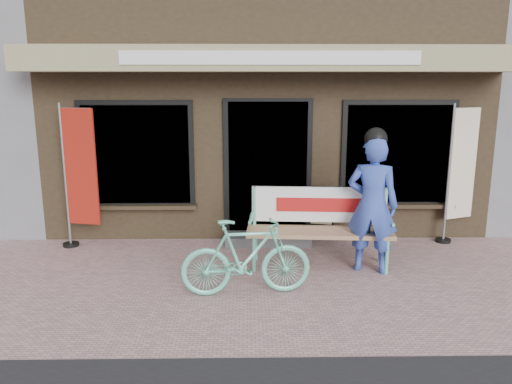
{
  "coord_description": "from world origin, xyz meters",
  "views": [
    {
      "loc": [
        -0.31,
        -5.58,
        2.46
      ],
      "look_at": [
        -0.2,
        0.7,
        1.05
      ],
      "focal_mm": 35.0,
      "sensor_mm": 36.0,
      "label": 1
    }
  ],
  "objects_px": {
    "bench": "(319,221)",
    "person": "(372,202)",
    "nobori_cream": "(460,171)",
    "menu_stand": "(321,212)",
    "nobori_red": "(79,175)",
    "bicycle": "(246,257)"
  },
  "relations": [
    {
      "from": "nobori_red",
      "to": "menu_stand",
      "type": "relative_size",
      "value": 2.53
    },
    {
      "from": "bicycle",
      "to": "nobori_red",
      "type": "relative_size",
      "value": 0.71
    },
    {
      "from": "bicycle",
      "to": "menu_stand",
      "type": "bearing_deg",
      "value": -35.34
    },
    {
      "from": "bench",
      "to": "menu_stand",
      "type": "distance_m",
      "value": 1.13
    },
    {
      "from": "bench",
      "to": "nobori_red",
      "type": "bearing_deg",
      "value": 171.48
    },
    {
      "from": "bench",
      "to": "person",
      "type": "xyz_separation_m",
      "value": [
        0.64,
        -0.25,
        0.31
      ]
    },
    {
      "from": "bicycle",
      "to": "nobori_cream",
      "type": "distance_m",
      "value": 3.87
    },
    {
      "from": "menu_stand",
      "to": "nobori_cream",
      "type": "bearing_deg",
      "value": 10.67
    },
    {
      "from": "bicycle",
      "to": "nobori_red",
      "type": "distance_m",
      "value": 3.08
    },
    {
      "from": "bicycle",
      "to": "nobori_cream",
      "type": "relative_size",
      "value": 0.71
    },
    {
      "from": "nobori_red",
      "to": "bicycle",
      "type": "bearing_deg",
      "value": -24.24
    },
    {
      "from": "bench",
      "to": "nobori_red",
      "type": "height_order",
      "value": "nobori_red"
    },
    {
      "from": "bench",
      "to": "bicycle",
      "type": "relative_size",
      "value": 1.29
    },
    {
      "from": "bench",
      "to": "menu_stand",
      "type": "xyz_separation_m",
      "value": [
        0.18,
        1.1,
        -0.18
      ]
    },
    {
      "from": "person",
      "to": "bicycle",
      "type": "distance_m",
      "value": 1.84
    },
    {
      "from": "bench",
      "to": "menu_stand",
      "type": "relative_size",
      "value": 2.31
    },
    {
      "from": "bench",
      "to": "menu_stand",
      "type": "bearing_deg",
      "value": 84.7
    },
    {
      "from": "nobori_cream",
      "to": "menu_stand",
      "type": "height_order",
      "value": "nobori_cream"
    },
    {
      "from": "bench",
      "to": "nobori_cream",
      "type": "height_order",
      "value": "nobori_cream"
    },
    {
      "from": "person",
      "to": "menu_stand",
      "type": "distance_m",
      "value": 1.51
    },
    {
      "from": "person",
      "to": "nobori_cream",
      "type": "distance_m",
      "value": 2.07
    },
    {
      "from": "bench",
      "to": "person",
      "type": "bearing_deg",
      "value": -17.19
    }
  ]
}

